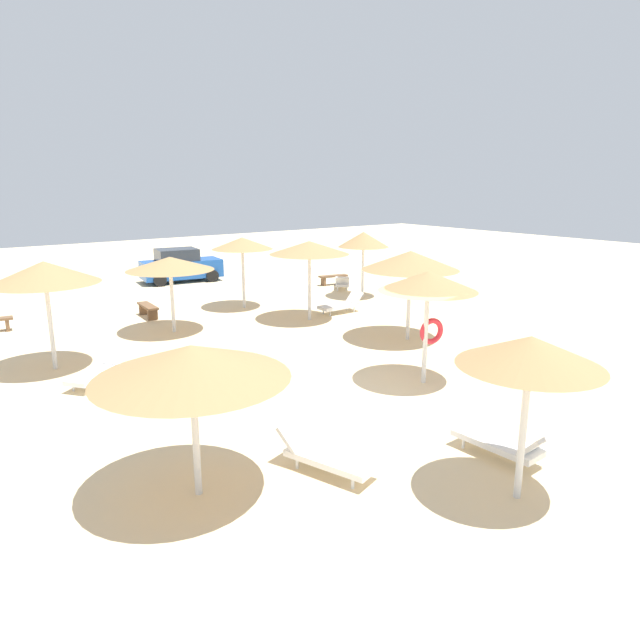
# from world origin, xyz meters

# --- Properties ---
(ground_plane) EXTENTS (80.00, 80.00, 0.00)m
(ground_plane) POSITION_xyz_m (0.00, 0.00, 0.00)
(ground_plane) COLOR beige
(parasol_0) EXTENTS (2.88, 2.88, 3.03)m
(parasol_0) POSITION_xyz_m (-6.45, 6.77, 2.72)
(parasol_0) COLOR silver
(parasol_0) RESTS_ON ground
(parasol_1) EXTENTS (2.95, 2.95, 2.97)m
(parasol_1) POSITION_xyz_m (2.59, 7.14, 2.72)
(parasol_1) COLOR silver
(parasol_1) RESTS_ON ground
(parasol_2) EXTENTS (3.19, 3.19, 2.61)m
(parasol_2) POSITION_xyz_m (-6.01, -1.64, 2.33)
(parasol_2) COLOR silver
(parasol_2) RESTS_ON ground
(parasol_3) EXTENTS (2.26, 2.26, 2.93)m
(parasol_3) POSITION_xyz_m (7.02, 9.21, 2.58)
(parasol_3) COLOR silver
(parasol_3) RESTS_ON ground
(parasol_4) EXTENTS (2.30, 2.30, 2.79)m
(parasol_4) POSITION_xyz_m (-1.80, -4.92, 2.53)
(parasol_4) COLOR silver
(parasol_4) RESTS_ON ground
(parasol_5) EXTENTS (3.15, 3.15, 2.95)m
(parasol_5) POSITION_xyz_m (3.63, 3.00, 2.63)
(parasol_5) COLOR silver
(parasol_5) RESTS_ON ground
(parasol_6) EXTENTS (2.96, 2.96, 2.62)m
(parasol_6) POSITION_xyz_m (-2.21, 8.54, 2.39)
(parasol_6) COLOR silver
(parasol_6) RESTS_ON ground
(parasol_7) EXTENTS (2.47, 2.47, 2.90)m
(parasol_7) POSITION_xyz_m (1.63, 10.45, 2.65)
(parasol_7) COLOR silver
(parasol_7) RESTS_ON ground
(parasol_8) EXTENTS (2.50, 2.50, 2.94)m
(parasol_8) POSITION_xyz_m (1.02, -0.17, 2.64)
(parasol_8) COLOR silver
(parasol_8) RESTS_ON ground
(lounger_0) EXTENTS (1.87, 1.64, 0.77)m
(lounger_0) POSITION_xyz_m (-5.77, 4.90, 0.32)
(lounger_0) COLOR white
(lounger_0) RESTS_ON ground
(lounger_1) EXTENTS (1.86, 0.67, 0.79)m
(lounger_1) POSITION_xyz_m (4.30, 7.33, 0.32)
(lounger_1) COLOR white
(lounger_1) RESTS_ON ground
(lounger_2) EXTENTS (1.19, 1.98, 0.76)m
(lounger_2) POSITION_xyz_m (-3.85, -2.30, 0.32)
(lounger_2) COLOR white
(lounger_2) RESTS_ON ground
(lounger_3) EXTENTS (1.67, 1.86, 0.75)m
(lounger_3) POSITION_xyz_m (7.47, 11.22, 0.32)
(lounger_3) COLOR white
(lounger_3) RESTS_ON ground
(lounger_4) EXTENTS (0.74, 1.90, 0.77)m
(lounger_4) POSITION_xyz_m (-0.85, -3.95, 0.32)
(lounger_4) COLOR white
(lounger_4) RESTS_ON ground
(bench_0) EXTENTS (1.55, 0.68, 0.49)m
(bench_0) POSITION_xyz_m (7.82, 12.38, 0.35)
(bench_0) COLOR brown
(bench_0) RESTS_ON ground
(bench_2) EXTENTS (0.48, 1.52, 0.49)m
(bench_2) POSITION_xyz_m (-2.17, 11.17, 0.35)
(bench_2) COLOR brown
(bench_2) RESTS_ON ground
(parked_car) EXTENTS (4.19, 2.41, 1.72)m
(parked_car) POSITION_xyz_m (2.04, 17.85, 0.82)
(parked_car) COLOR #194C9E
(parked_car) RESTS_ON ground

